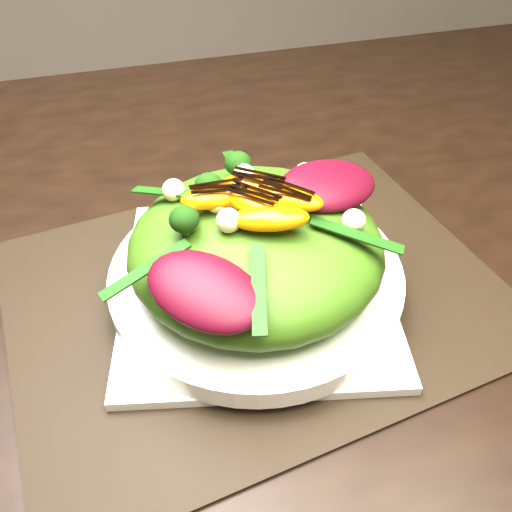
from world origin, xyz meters
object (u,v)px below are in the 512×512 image
object	(u,v)px
lettuce_mound	(256,246)
orange_segment	(238,202)
salad_bowl	(256,275)
dining_table	(142,250)
plate_base	(256,286)
placemat	(256,291)

from	to	relation	value
lettuce_mound	orange_segment	bearing A→B (deg)	153.75
salad_bowl	dining_table	bearing A→B (deg)	130.84
plate_base	orange_segment	world-z (taller)	orange_segment
salad_bowl	orange_segment	distance (m)	0.09
placemat	orange_segment	bearing A→B (deg)	153.75
placemat	plate_base	world-z (taller)	plate_base
dining_table	lettuce_mound	size ratio (longest dim) A/B	6.89
plate_base	salad_bowl	world-z (taller)	salad_bowl
lettuce_mound	orange_segment	xyz separation A→B (m)	(-0.01, 0.01, 0.05)
placemat	lettuce_mound	world-z (taller)	lettuce_mound
plate_base	lettuce_mound	distance (m)	0.05
orange_segment	dining_table	bearing A→B (deg)	128.35
dining_table	orange_segment	distance (m)	0.19
dining_table	lettuce_mound	xyz separation A→B (m)	(0.10, -0.12, 0.08)
dining_table	placemat	xyz separation A→B (m)	(0.10, -0.12, 0.02)
lettuce_mound	orange_segment	world-z (taller)	orange_segment
salad_bowl	orange_segment	bearing A→B (deg)	153.75
placemat	dining_table	bearing A→B (deg)	130.84
plate_base	lettuce_mound	size ratio (longest dim) A/B	1.09
dining_table	orange_segment	world-z (taller)	dining_table
salad_bowl	orange_segment	size ratio (longest dim) A/B	4.21
placemat	plate_base	distance (m)	0.01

